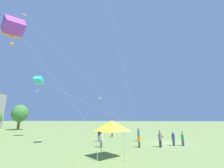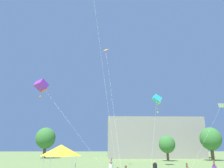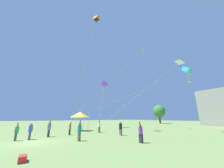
# 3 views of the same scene
# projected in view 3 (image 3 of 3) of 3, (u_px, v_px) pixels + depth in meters

# --- Properties ---
(ground_plane) EXTENTS (220.00, 220.00, 0.00)m
(ground_plane) POSITION_uv_depth(u_px,v_px,m) (33.00, 142.00, 11.91)
(ground_plane) COLOR olive
(tree_far_left) EXTENTS (5.15, 4.63, 7.77)m
(tree_far_left) POSITION_uv_depth(u_px,v_px,m) (159.00, 111.00, 53.72)
(tree_far_left) COLOR brown
(tree_far_left) RESTS_ON ground
(festival_tent) EXTENTS (2.61, 2.61, 3.33)m
(festival_tent) POSITION_uv_depth(u_px,v_px,m) (80.00, 115.00, 23.13)
(festival_tent) COLOR #B7B7BC
(festival_tent) RESTS_ON ground
(cooler_box) EXTENTS (0.67, 0.38, 0.31)m
(cooler_box) POSITION_uv_depth(u_px,v_px,m) (23.00, 159.00, 6.59)
(cooler_box) COLOR red
(cooler_box) RESTS_ON ground
(person_orange_shirt) EXTENTS (0.35, 0.35, 1.70)m
(person_orange_shirt) POSITION_uv_depth(u_px,v_px,m) (70.00, 129.00, 17.12)
(person_orange_shirt) COLOR #282833
(person_orange_shirt) RESTS_ON ground
(person_green_shirt) EXTENTS (0.37, 0.37, 1.78)m
(person_green_shirt) POSITION_uv_depth(u_px,v_px,m) (16.00, 132.00, 12.80)
(person_green_shirt) COLOR #473860
(person_green_shirt) RESTS_ON ground
(person_teal_shirt) EXTENTS (0.41, 0.41, 2.01)m
(person_teal_shirt) POSITION_uv_depth(u_px,v_px,m) (79.00, 131.00, 12.75)
(person_teal_shirt) COLOR brown
(person_teal_shirt) RESTS_ON ground
(person_blue_shirt) EXTENTS (0.40, 0.40, 1.70)m
(person_blue_shirt) POSITION_uv_depth(u_px,v_px,m) (30.00, 131.00, 13.47)
(person_blue_shirt) COLOR #473860
(person_blue_shirt) RESTS_ON ground
(person_black_shirt) EXTENTS (0.41, 0.41, 1.75)m
(person_black_shirt) POSITION_uv_depth(u_px,v_px,m) (121.00, 128.00, 16.81)
(person_black_shirt) COLOR brown
(person_black_shirt) RESTS_ON ground
(person_grey_shirt) EXTENTS (0.42, 0.42, 2.03)m
(person_grey_shirt) POSITION_uv_depth(u_px,v_px,m) (49.00, 128.00, 15.43)
(person_grey_shirt) COLOR #282833
(person_grey_shirt) RESTS_ON ground
(person_white_shirt) EXTENTS (0.43, 0.43, 2.08)m
(person_white_shirt) POSITION_uv_depth(u_px,v_px,m) (99.00, 126.00, 19.90)
(person_white_shirt) COLOR brown
(person_white_shirt) RESTS_ON ground
(person_purple_shirt) EXTENTS (0.39, 0.39, 1.89)m
(person_purple_shirt) POSITION_uv_depth(u_px,v_px,m) (141.00, 132.00, 11.73)
(person_purple_shirt) COLOR #282833
(person_purple_shirt) RESTS_ON ground
(kite_purple_box_0) EXTENTS (10.40, 7.65, 11.72)m
(kite_purple_box_0) POSITION_uv_depth(u_px,v_px,m) (105.00, 84.00, 33.07)
(kite_purple_box_0) COLOR silver
(kite_purple_box_0) RESTS_ON ground
(kite_white_delta_1) EXTENTS (8.15, 7.28, 8.02)m
(kite_white_delta_1) POSITION_uv_depth(u_px,v_px,m) (179.00, 63.00, 12.58)
(kite_white_delta_1) COLOR silver
(kite_white_delta_1) RESTS_ON ground
(kite_orange_box_2) EXTENTS (3.78, 5.46, 24.18)m
(kite_orange_box_2) POSITION_uv_depth(u_px,v_px,m) (96.00, 19.00, 27.97)
(kite_orange_box_2) COLOR silver
(kite_orange_box_2) RESTS_ON ground
(kite_orange_delta_3) EXTENTS (1.77, 18.99, 19.15)m
(kite_orange_delta_3) POSITION_uv_depth(u_px,v_px,m) (141.00, 51.00, 31.08)
(kite_orange_delta_3) COLOR silver
(kite_orange_delta_3) RESTS_ON ground
(kite_cyan_box_4) EXTENTS (7.21, 24.17, 11.57)m
(kite_cyan_box_4) POSITION_uv_depth(u_px,v_px,m) (187.00, 70.00, 23.22)
(kite_cyan_box_4) COLOR silver
(kite_cyan_box_4) RESTS_ON ground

